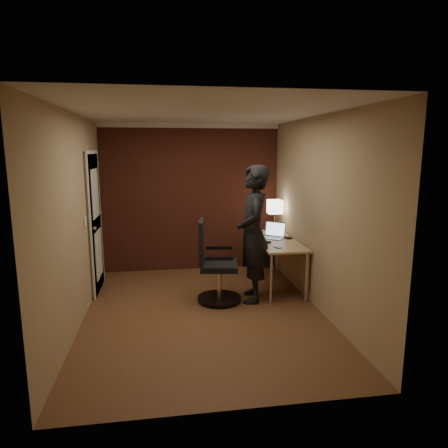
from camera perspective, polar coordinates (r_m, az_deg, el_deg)
The scene contains 9 objects.
room at distance 6.43m, azimuth -6.87°, elevation 4.25°, with size 4.00×4.00×4.00m.
desk at distance 6.13m, azimuth 7.97°, elevation -3.38°, with size 0.60×1.50×0.73m.
desk_lamp at distance 6.54m, azimuth 7.28°, elevation 2.40°, with size 0.22×0.22×0.54m.
laptop at distance 6.21m, azimuth 7.08°, elevation -1.36°, with size 0.42×0.41×0.23m.
mouse at distance 5.87m, azimuth 6.31°, elevation -2.50°, with size 0.06×0.10×0.03m, color black.
phone at distance 5.60m, azimuth 7.65°, elevation -3.30°, with size 0.06×0.12×0.01m, color black.
wallet at distance 6.18m, azimuth 9.14°, elevation -1.97°, with size 0.09×0.11×0.02m, color black.
office_chair at distance 5.48m, azimuth -1.44°, elevation -6.15°, with size 0.61×0.66×1.12m.
person at distance 5.45m, azimuth 4.20°, elevation -1.44°, with size 0.68×0.45×1.87m, color black.
Camera 1 is at (-0.48, -4.84, 2.08)m, focal length 32.00 mm.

